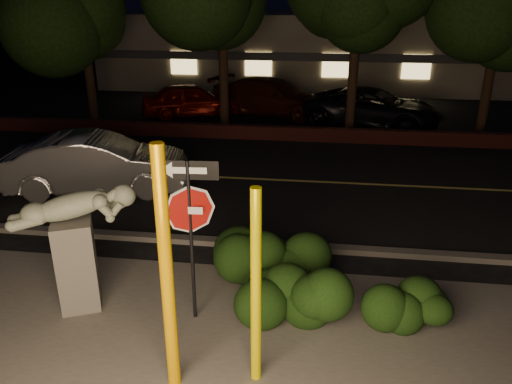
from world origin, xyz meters
TOP-DOWN VIEW (x-y plane):
  - ground at (0.00, 10.00)m, footprint 90.00×90.00m
  - patio at (0.00, -1.00)m, footprint 14.00×6.00m
  - road at (0.00, 7.00)m, footprint 80.00×8.00m
  - lane_marking at (0.00, 7.00)m, footprint 80.00×0.12m
  - curb at (0.00, 2.90)m, footprint 80.00×0.25m
  - brick_wall at (0.00, 11.30)m, footprint 40.00×0.35m
  - parking_lot at (0.00, 17.00)m, footprint 40.00×12.00m
  - building at (0.00, 24.99)m, footprint 22.00×10.20m
  - yellow_pole_left at (-0.40, -1.21)m, footprint 0.17×0.17m
  - yellow_pole_right at (0.69, -0.96)m, footprint 0.14×0.14m
  - signpost at (-0.49, 0.30)m, footprint 0.93×0.11m
  - sculpture at (-2.46, 0.38)m, footprint 1.94×1.24m
  - hedge_center at (0.58, 1.67)m, footprint 2.15×1.02m
  - hedge_right at (1.16, 0.49)m, footprint 1.83×1.23m
  - hedge_far_right at (2.98, 0.53)m, footprint 1.42×0.99m
  - silver_sedan at (-4.44, 5.53)m, footprint 4.98×2.61m
  - parked_car_red at (-4.24, 14.59)m, footprint 4.58×3.03m
  - parked_car_darkred at (-0.80, 15.34)m, footprint 5.89×3.89m
  - parked_car_dark at (3.41, 13.88)m, footprint 5.88×3.93m

SIDE VIEW (x-z plane):
  - ground at x=0.00m, z-range 0.00..0.00m
  - road at x=0.00m, z-range 0.00..0.01m
  - parking_lot at x=0.00m, z-range 0.00..0.01m
  - patio at x=0.00m, z-range 0.00..0.02m
  - lane_marking at x=0.00m, z-range 0.02..0.02m
  - curb at x=0.00m, z-range 0.00..0.12m
  - brick_wall at x=0.00m, z-range 0.00..0.50m
  - hedge_far_right at x=2.98m, z-range 0.00..0.91m
  - hedge_right at x=1.16m, z-range 0.00..1.10m
  - hedge_center at x=0.58m, z-range 0.00..1.11m
  - parked_car_red at x=-4.24m, z-range 0.00..1.45m
  - parked_car_dark at x=3.41m, z-range 0.00..1.50m
  - silver_sedan at x=-4.44m, z-range 0.00..1.56m
  - parked_car_darkred at x=-0.80m, z-range 0.00..1.59m
  - sculpture at x=-2.46m, z-range 0.25..2.39m
  - yellow_pole_right at x=0.69m, z-range 0.00..2.86m
  - yellow_pole_left at x=-0.40m, z-range 0.00..3.43m
  - signpost at x=-0.49m, z-range 0.58..3.31m
  - building at x=0.00m, z-range 0.00..4.00m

